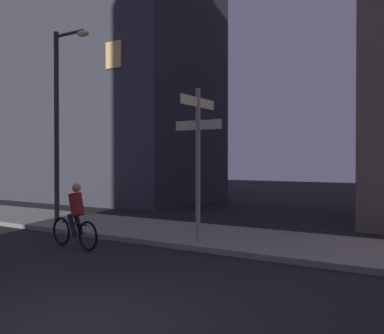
# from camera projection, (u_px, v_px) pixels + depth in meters

# --- Properties ---
(ground_plane) EXTENTS (80.00, 80.00, 0.00)m
(ground_plane) POSITION_uv_depth(u_px,v_px,m) (67.00, 329.00, 5.43)
(ground_plane) COLOR black
(sidewalk_kerb) EXTENTS (40.00, 3.26, 0.14)m
(sidewalk_kerb) POSITION_uv_depth(u_px,v_px,m) (263.00, 242.00, 10.89)
(sidewalk_kerb) COLOR gray
(sidewalk_kerb) RESTS_ON ground_plane
(signpost) EXTENTS (1.33, 1.58, 3.85)m
(signpost) POSITION_uv_depth(u_px,v_px,m) (198.00, 150.00, 10.69)
(signpost) COLOR gray
(signpost) RESTS_ON sidewalk_kerb
(street_lamp) EXTENTS (1.55, 0.28, 6.30)m
(street_lamp) POSITION_uv_depth(u_px,v_px,m) (60.00, 110.00, 13.99)
(street_lamp) COLOR #2D2D30
(street_lamp) RESTS_ON sidewalk_kerb
(cyclist) EXTENTS (1.81, 0.38, 1.61)m
(cyclist) POSITION_uv_depth(u_px,v_px,m) (75.00, 218.00, 10.47)
(cyclist) COLOR black
(cyclist) RESTS_ON ground_plane
(building_left_block) EXTENTS (13.45, 6.85, 17.76)m
(building_left_block) POSITION_uv_depth(u_px,v_px,m) (96.00, 44.00, 24.21)
(building_left_block) COLOR #383842
(building_left_block) RESTS_ON ground_plane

